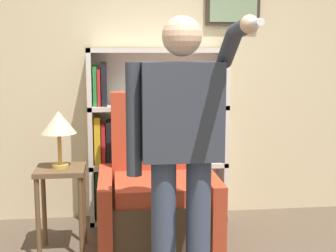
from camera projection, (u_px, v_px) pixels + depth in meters
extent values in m
cube|color=beige|center=(178.00, 65.00, 4.28)|extent=(8.00, 0.06, 2.80)
cube|color=silver|center=(91.00, 137.00, 4.11)|extent=(0.04, 0.28, 1.55)
cube|color=silver|center=(223.00, 135.00, 4.25)|extent=(0.04, 0.28, 1.55)
cube|color=silver|center=(157.00, 133.00, 4.31)|extent=(1.23, 0.01, 1.55)
cube|color=silver|center=(159.00, 217.00, 4.29)|extent=(1.23, 0.28, 0.04)
cube|color=silver|center=(158.00, 164.00, 4.21)|extent=(1.23, 0.28, 0.04)
cube|color=silver|center=(158.00, 107.00, 4.14)|extent=(1.23, 0.28, 0.04)
cube|color=silver|center=(158.00, 50.00, 4.06)|extent=(1.23, 0.28, 0.04)
cube|color=#238438|center=(97.00, 194.00, 4.19)|extent=(0.03, 0.19, 0.43)
cube|color=#BC4C56|center=(103.00, 200.00, 4.20)|extent=(0.05, 0.16, 0.32)
cube|color=black|center=(109.00, 193.00, 4.20)|extent=(0.03, 0.22, 0.46)
cube|color=#1E47B2|center=(114.00, 198.00, 4.21)|extent=(0.05, 0.20, 0.36)
cube|color=gold|center=(98.00, 140.00, 4.12)|extent=(0.05, 0.18, 0.42)
cube|color=red|center=(103.00, 144.00, 4.13)|extent=(0.03, 0.17, 0.36)
cube|color=black|center=(110.00, 142.00, 4.13)|extent=(0.05, 0.20, 0.38)
cube|color=#238438|center=(95.00, 86.00, 4.04)|extent=(0.03, 0.18, 0.35)
cube|color=red|center=(99.00, 88.00, 4.05)|extent=(0.02, 0.21, 0.32)
cube|color=black|center=(104.00, 84.00, 4.05)|extent=(0.04, 0.20, 0.38)
cube|color=#4C3823|center=(158.00, 223.00, 3.57)|extent=(0.68, 0.74, 0.46)
cube|color=#B23D23|center=(158.00, 188.00, 3.48)|extent=(0.64, 0.62, 0.12)
cube|color=#B23D23|center=(154.00, 151.00, 3.81)|extent=(0.68, 0.16, 0.97)
cube|color=#B23D23|center=(106.00, 215.00, 3.51)|extent=(0.10, 0.82, 0.60)
cube|color=#B23D23|center=(208.00, 211.00, 3.60)|extent=(0.10, 0.82, 0.60)
cylinder|color=#384256|center=(164.00, 232.00, 2.81)|extent=(0.15, 0.15, 0.89)
cylinder|color=#384256|center=(198.00, 230.00, 2.83)|extent=(0.15, 0.15, 0.89)
cube|color=#333842|center=(182.00, 111.00, 2.71)|extent=(0.47, 0.24, 0.57)
sphere|color=#DBAD89|center=(182.00, 36.00, 2.64)|extent=(0.23, 0.23, 0.23)
cylinder|color=#333842|center=(134.00, 120.00, 2.68)|extent=(0.09, 0.09, 0.66)
cylinder|color=#333842|center=(229.00, 48.00, 2.57)|extent=(0.09, 0.28, 0.23)
cylinder|color=#333842|center=(242.00, 28.00, 2.32)|extent=(0.08, 0.27, 0.10)
sphere|color=#DBAD89|center=(249.00, 24.00, 2.19)|extent=(0.09, 0.09, 0.09)
cylinder|color=white|center=(256.00, 23.00, 2.10)|extent=(0.04, 0.15, 0.04)
cube|color=brown|center=(60.00, 170.00, 3.48)|extent=(0.36, 0.36, 0.04)
cylinder|color=brown|center=(38.00, 221.00, 3.37)|extent=(0.04, 0.04, 0.63)
cylinder|color=brown|center=(81.00, 219.00, 3.40)|extent=(0.04, 0.04, 0.63)
cylinder|color=brown|center=(44.00, 207.00, 3.67)|extent=(0.04, 0.04, 0.63)
cylinder|color=brown|center=(84.00, 205.00, 3.70)|extent=(0.04, 0.04, 0.63)
cylinder|color=gold|center=(60.00, 166.00, 3.48)|extent=(0.12, 0.12, 0.02)
cylinder|color=gold|center=(60.00, 149.00, 3.46)|extent=(0.03, 0.03, 0.23)
cone|color=beige|center=(59.00, 122.00, 3.43)|extent=(0.26, 0.26, 0.17)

